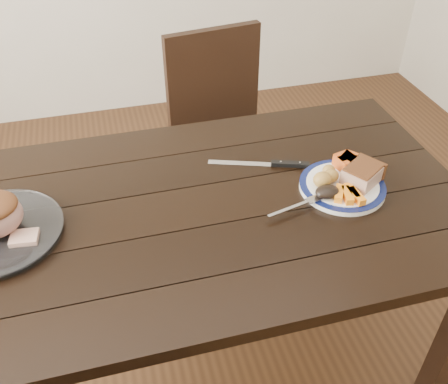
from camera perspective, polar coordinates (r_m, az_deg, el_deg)
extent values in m
plane|color=#472B16|center=(2.00, -2.49, -18.21)|extent=(4.00, 4.00, 0.00)
cube|color=black|center=(1.44, -3.29, -2.20)|extent=(1.60, 0.90, 0.04)
cube|color=black|center=(2.16, 13.87, -0.17)|extent=(0.07, 0.07, 0.71)
cube|color=black|center=(2.17, 0.90, 4.45)|extent=(0.48, 0.48, 0.04)
cube|color=black|center=(2.20, -1.25, 12.55)|extent=(0.42, 0.10, 0.46)
cube|color=black|center=(2.50, 2.89, 3.08)|extent=(0.04, 0.04, 0.43)
cube|color=black|center=(2.25, 6.92, -1.84)|extent=(0.04, 0.04, 0.43)
cube|color=black|center=(2.39, -4.88, 1.03)|extent=(0.04, 0.04, 0.43)
cube|color=black|center=(2.13, -1.56, -4.41)|extent=(0.04, 0.04, 0.43)
cylinder|color=white|center=(1.52, 13.34, 0.60)|extent=(0.25, 0.25, 0.02)
torus|color=#0D1544|center=(1.52, 13.39, 0.85)|extent=(0.25, 0.25, 0.02)
cube|color=tan|center=(1.52, 15.51, 1.91)|extent=(0.14, 0.13, 0.05)
ellipsoid|color=gold|center=(1.48, 11.18, 1.40)|extent=(0.06, 0.05, 0.05)
ellipsoid|color=gold|center=(1.50, 12.09, 1.82)|extent=(0.05, 0.04, 0.04)
ellipsoid|color=gold|center=(1.53, 11.89, 2.47)|extent=(0.04, 0.04, 0.03)
cube|color=orange|center=(1.46, 13.01, -0.16)|extent=(0.05, 0.07, 0.02)
cube|color=orange|center=(1.46, 14.89, -0.45)|extent=(0.03, 0.07, 0.02)
cube|color=orange|center=(1.46, 13.91, -0.38)|extent=(0.04, 0.07, 0.02)
cube|color=orange|center=(1.47, 14.40, -0.03)|extent=(0.02, 0.07, 0.02)
cube|color=#E55619|center=(1.57, 15.01, 3.04)|extent=(0.07, 0.06, 0.04)
cube|color=#E55619|center=(1.57, 13.87, 3.19)|extent=(0.06, 0.06, 0.04)
cube|color=#E55619|center=(1.58, 14.09, 3.50)|extent=(0.07, 0.07, 0.04)
cube|color=#E55619|center=(1.58, 13.56, 3.54)|extent=(0.06, 0.06, 0.04)
ellipsoid|color=black|center=(1.45, 11.72, 0.04)|extent=(0.07, 0.05, 0.03)
cube|color=silver|center=(1.40, 7.48, -1.94)|extent=(0.14, 0.04, 0.00)
cube|color=silver|center=(1.44, 10.26, -0.83)|extent=(0.05, 0.04, 0.00)
cube|color=tan|center=(1.39, -21.85, -4.91)|extent=(0.08, 0.06, 0.02)
cube|color=silver|center=(1.59, 1.78, 3.30)|extent=(0.20, 0.09, 0.00)
cube|color=black|center=(1.59, 7.57, 3.18)|extent=(0.12, 0.06, 0.01)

